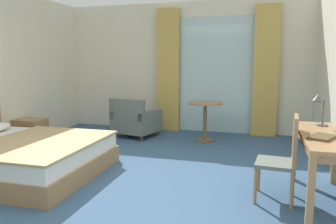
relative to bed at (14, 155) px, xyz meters
The scene contains 13 objects.
ground 1.60m from the bed, ahead, with size 5.91×7.63×0.10m, color #38567A.
wall_back 3.95m from the bed, 65.60° to the left, with size 5.51×0.12×2.76m, color silver.
balcony_glass_door 4.17m from the bed, 56.21° to the left, with size 1.59×0.02×2.42m, color silver.
curtain_panel_left 3.65m from the bed, 69.22° to the left, with size 0.49×0.10×2.61m, color tan.
curtain_panel_right 4.74m from the bed, 45.01° to the left, with size 0.50×0.10×2.61m, color tan.
bed is the anchor object (origin of this frame).
nightstand 1.56m from the bed, 120.98° to the left, with size 0.49×0.41×0.48m.
writing_desk 3.88m from the bed, ahead, with size 0.53×1.45×0.76m.
desk_chair 3.45m from the bed, ahead, with size 0.44×0.45×0.94m.
desk_lamp 3.93m from the bed, ahead, with size 0.20×0.18×0.40m.
closed_book 3.81m from the bed, ahead, with size 0.19×0.30×0.02m, color brown.
armchair_by_window 2.59m from the bed, 72.58° to the left, with size 0.93×0.91×0.78m.
round_cafe_table 3.34m from the bed, 48.87° to the left, with size 0.67×0.67×0.74m.
Camera 1 is at (1.60, -3.37, 1.49)m, focal length 34.39 mm.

